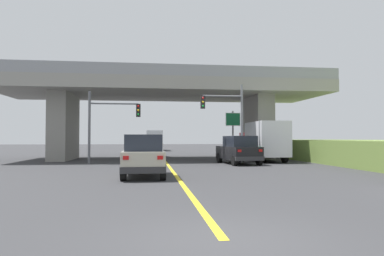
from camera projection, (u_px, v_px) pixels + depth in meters
ground at (164, 159)px, 31.46m from camera, size 160.00×160.00×0.00m
overpass_bridge at (164, 99)px, 31.61m from camera, size 28.15×9.47×7.59m
lane_divider_stripe at (176, 175)px, 17.65m from camera, size 0.20×22.78×0.01m
suv_lead at (144, 156)px, 16.86m from camera, size 1.97×4.29×2.02m
suv_crossing at (239, 150)px, 25.35m from camera, size 2.49×4.68×2.02m
box_truck at (264, 141)px, 28.52m from camera, size 2.33×6.50×3.15m
sedan_oncoming at (153, 147)px, 35.37m from camera, size 1.86×4.32×2.02m
traffic_signal_nearside at (228, 114)px, 26.25m from camera, size 3.21×0.36×5.88m
traffic_signal_farside at (108, 119)px, 25.59m from camera, size 3.75×0.36×5.26m
highway_sign at (233, 125)px, 30.40m from camera, size 1.29×0.17×4.21m
semi_truck_distant at (154, 140)px, 53.63m from camera, size 2.33×7.51×2.98m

